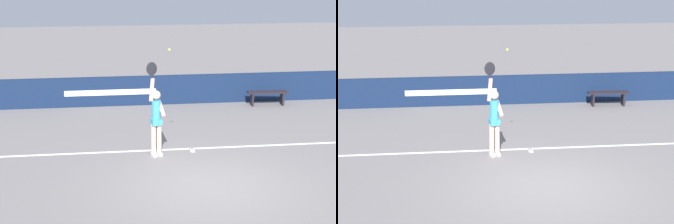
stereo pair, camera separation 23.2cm
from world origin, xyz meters
TOP-DOWN VIEW (x-y plane):
  - ground_plane at (0.00, 0.00)m, footprint 60.00×60.00m
  - court_lines at (0.00, -0.23)m, footprint 10.97×5.85m
  - back_wall at (-0.00, 7.47)m, footprint 15.40×0.19m
  - tennis_player at (-0.99, 2.22)m, footprint 0.49×0.48m
  - tennis_ball at (-0.68, 1.97)m, footprint 0.07×0.07m
  - courtside_bench_near at (3.36, 6.84)m, footprint 1.40×0.43m

SIDE VIEW (x-z plane):
  - ground_plane at x=0.00m, z-range 0.00..0.00m
  - court_lines at x=0.00m, z-range 0.00..0.00m
  - courtside_bench_near at x=3.36m, z-range 0.12..0.61m
  - back_wall at x=0.00m, z-range 0.00..1.01m
  - tennis_player at x=-0.99m, z-range -0.21..2.27m
  - tennis_ball at x=-0.68m, z-range 2.76..2.83m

